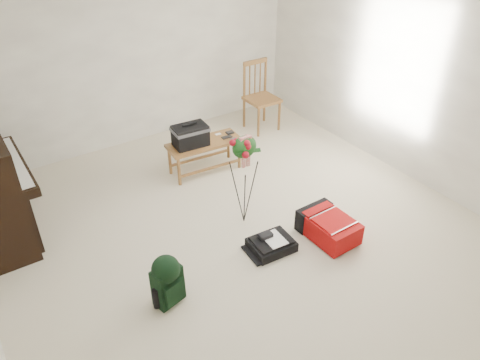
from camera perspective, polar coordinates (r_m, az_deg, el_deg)
floor at (r=5.18m, az=0.46°, el=-6.89°), size 5.00×5.50×0.01m
wall_back at (r=6.74m, az=-13.20°, el=14.42°), size 5.00×0.04×2.50m
wall_right at (r=6.12m, az=20.66°, el=11.21°), size 0.04×5.50×2.50m
bench at (r=5.99m, az=-5.50°, el=5.11°), size 0.99×0.46×0.74m
dining_chair at (r=7.18m, az=2.52°, el=10.06°), size 0.46×0.46×1.04m
red_suitcase at (r=5.19m, az=10.41°, el=-5.38°), size 0.44×0.63×0.27m
black_duffel at (r=4.99m, az=3.84°, el=-7.77°), size 0.47×0.39×0.19m
green_backpack at (r=4.35m, az=-8.89°, el=-11.76°), size 0.30×0.28×0.53m
flower_stand at (r=5.07m, az=0.51°, el=-0.09°), size 0.36×0.36×1.13m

